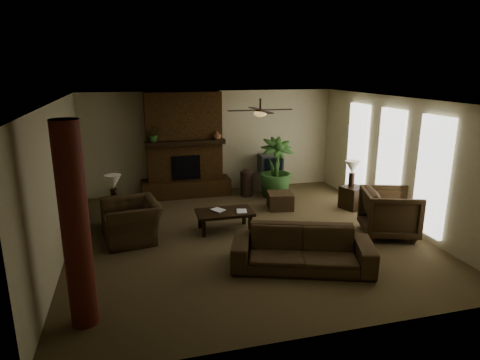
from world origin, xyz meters
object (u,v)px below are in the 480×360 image
object	(u,v)px
log_column	(75,227)
tv_stand	(269,181)
lamp_left	(113,184)
armchair_left	(131,214)
coffee_table	(225,214)
floor_plant	(275,181)
side_table_left	(118,216)
lamp_right	(352,169)
floor_vase	(247,181)
side_table_right	(353,198)
sofa	(302,242)
armchair_right	(390,211)
ottoman	(280,201)

from	to	relation	value
log_column	tv_stand	world-z (taller)	log_column
log_column	lamp_left	distance (m)	3.57
log_column	armchair_left	world-z (taller)	log_column
coffee_table	floor_plant	world-z (taller)	floor_plant
side_table_left	lamp_right	size ratio (longest dim) A/B	0.85
floor_vase	log_column	bearing A→B (deg)	-126.37
tv_stand	side_table_right	bearing A→B (deg)	-32.59
tv_stand	floor_vase	bearing A→B (deg)	-126.74
floor_plant	lamp_left	size ratio (longest dim) A/B	2.47
sofa	lamp_right	bearing A→B (deg)	67.46
floor_vase	sofa	bearing A→B (deg)	-92.85
armchair_right	lamp_right	world-z (taller)	lamp_right
coffee_table	tv_stand	world-z (taller)	tv_stand
armchair_right	ottoman	world-z (taller)	armchair_right
side_table_right	side_table_left	bearing A→B (deg)	178.58
coffee_table	ottoman	size ratio (longest dim) A/B	2.00
armchair_right	sofa	bearing A→B (deg)	130.42
side_table_left	lamp_right	bearing A→B (deg)	-0.97
coffee_table	lamp_right	distance (m)	3.49
coffee_table	floor_vase	size ratio (longest dim) A/B	1.56
log_column	floor_vase	bearing A→B (deg)	53.63
log_column	sofa	world-z (taller)	log_column
ottoman	floor_vase	xyz separation A→B (m)	(-0.53, 1.22, 0.23)
tv_stand	lamp_left	size ratio (longest dim) A/B	1.31
armchair_left	lamp_right	bearing A→B (deg)	87.88
sofa	tv_stand	size ratio (longest dim) A/B	2.85
ottoman	floor_plant	size ratio (longest dim) A/B	0.37
coffee_table	sofa	bearing A→B (deg)	-65.89
tv_stand	floor_vase	xyz separation A→B (m)	(-0.80, -0.47, 0.18)
ottoman	lamp_right	distance (m)	1.93
coffee_table	tv_stand	xyz separation A→B (m)	(1.94, 2.75, -0.12)
coffee_table	floor_vase	distance (m)	2.54
side_table_right	lamp_left	bearing A→B (deg)	178.83
armchair_left	coffee_table	distance (m)	1.94
floor_plant	lamp_left	bearing A→B (deg)	-162.79
armchair_right	lamp_left	distance (m)	5.84
armchair_right	floor_plant	world-z (taller)	armchair_right
armchair_right	tv_stand	distance (m)	4.13
armchair_right	side_table_left	bearing A→B (deg)	90.24
ottoman	floor_plant	bearing A→B (deg)	77.62
lamp_left	coffee_table	bearing A→B (deg)	-17.76
log_column	ottoman	bearing A→B (deg)	42.11
coffee_table	floor_plant	distance (m)	2.74
coffee_table	ottoman	bearing A→B (deg)	32.45
log_column	armchair_right	xyz separation A→B (m)	(5.85, 1.65, -0.86)
armchair_left	armchair_right	bearing A→B (deg)	68.27
sofa	armchair_right	size ratio (longest dim) A/B	2.23
floor_plant	side_table_left	size ratio (longest dim) A/B	2.92
side_table_left	ottoman	bearing A→B (deg)	4.49
floor_vase	side_table_right	world-z (taller)	floor_vase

